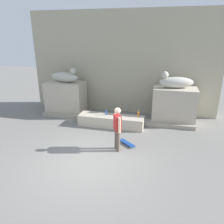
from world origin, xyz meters
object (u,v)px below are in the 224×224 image
bottle_orange (138,114)px  bottle_blue (106,112)px  statue_reclining_left (65,77)px  statue_reclining_right (175,82)px  skater (117,127)px  skateboard (127,143)px

bottle_orange → bottle_blue: 1.50m
statue_reclining_left → bottle_blue: size_ratio=5.50×
statue_reclining_left → bottle_orange: 4.40m
statue_reclining_right → skater: bearing=46.2°
statue_reclining_right → bottle_orange: size_ratio=5.61×
bottle_blue → statue_reclining_right: bearing=21.2°
bottle_blue → bottle_orange: bearing=5.1°
statue_reclining_left → skater: statue_reclining_left is taller
bottle_orange → skater: bearing=-101.8°
skateboard → bottle_orange: size_ratio=2.46×
statue_reclining_left → skater: (3.57, -3.35, -1.08)m
skateboard → statue_reclining_left: bearing=-176.1°
skater → bottle_blue: skater is taller
skater → bottle_blue: (-1.02, 2.17, -0.28)m
bottle_orange → bottle_blue: size_ratio=0.99×
bottle_blue → skateboard: bearing=-52.1°
skater → bottle_blue: 2.41m
statue_reclining_left → statue_reclining_right: size_ratio=0.99×
statue_reclining_right → skater: 4.06m
statue_reclining_left → skateboard: 5.17m
statue_reclining_right → skateboard: (-1.74, -2.85, -1.94)m
skateboard → bottle_orange: (0.19, 1.81, 0.58)m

